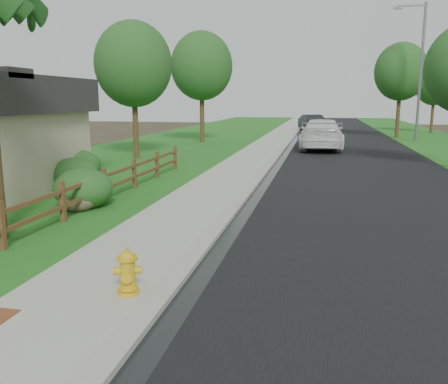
% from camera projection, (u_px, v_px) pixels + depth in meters
% --- Properties ---
extents(ground, '(120.00, 120.00, 0.00)m').
position_uv_depth(ground, '(104.00, 332.00, 6.51)').
color(ground, '#342C1C').
extents(road, '(8.00, 90.00, 0.02)m').
position_uv_depth(road, '(343.00, 138.00, 39.26)').
color(road, black).
rests_on(road, ground).
extents(curb, '(0.40, 90.00, 0.12)m').
position_uv_depth(curb, '(292.00, 137.00, 40.07)').
color(curb, gray).
rests_on(curb, ground).
extents(wet_gutter, '(0.50, 90.00, 0.00)m').
position_uv_depth(wet_gutter, '(296.00, 137.00, 40.01)').
color(wet_gutter, black).
rests_on(wet_gutter, road).
extents(sidewalk, '(2.20, 90.00, 0.10)m').
position_uv_depth(sidewalk, '(277.00, 137.00, 40.33)').
color(sidewalk, '#ABA995').
rests_on(sidewalk, ground).
extents(grass_strip, '(1.60, 90.00, 0.06)m').
position_uv_depth(grass_strip, '(255.00, 136.00, 40.71)').
color(grass_strip, '#22631C').
rests_on(grass_strip, ground).
extents(lawn_near, '(9.00, 90.00, 0.04)m').
position_uv_depth(lawn_near, '(196.00, 136.00, 41.74)').
color(lawn_near, '#22631C').
rests_on(lawn_near, ground).
extents(verge_far, '(6.00, 90.00, 0.04)m').
position_uv_depth(verge_far, '(432.00, 139.00, 37.90)').
color(verge_far, '#22631C').
rests_on(verge_far, ground).
extents(ranch_fence, '(0.12, 16.92, 1.10)m').
position_uv_depth(ranch_fence, '(85.00, 191.00, 13.26)').
color(ranch_fence, '#50331A').
rests_on(ranch_fence, ground).
extents(fire_hydrant, '(0.51, 0.41, 0.77)m').
position_uv_depth(fire_hydrant, '(128.00, 273.00, 7.49)').
color(fire_hydrant, gold).
rests_on(fire_hydrant, sidewalk).
extents(white_suv, '(2.71, 6.61, 1.91)m').
position_uv_depth(white_suv, '(321.00, 134.00, 30.18)').
color(white_suv, white).
rests_on(white_suv, road).
extents(dark_car_mid, '(2.16, 4.64, 1.54)m').
position_uv_depth(dark_car_mid, '(315.00, 126.00, 43.68)').
color(dark_car_mid, black).
rests_on(dark_car_mid, road).
extents(dark_car_far, '(3.42, 5.22, 1.63)m').
position_uv_depth(dark_car_far, '(314.00, 123.00, 48.06)').
color(dark_car_far, black).
rests_on(dark_car_far, road).
extents(streetlight, '(2.30, 0.25, 9.95)m').
position_uv_depth(streetlight, '(419.00, 65.00, 34.39)').
color(streetlight, slate).
rests_on(streetlight, ground).
extents(boulder, '(1.33, 1.17, 0.74)m').
position_uv_depth(boulder, '(77.00, 199.00, 13.41)').
color(boulder, brown).
rests_on(boulder, ground).
extents(shrub_b, '(1.99, 1.99, 1.19)m').
position_uv_depth(shrub_b, '(83.00, 189.00, 13.76)').
color(shrub_b, '#1B4D1D').
rests_on(shrub_b, ground).
extents(shrub_c, '(1.68, 1.68, 1.17)m').
position_uv_depth(shrub_c, '(75.00, 174.00, 16.60)').
color(shrub_c, '#1B4D1D').
rests_on(shrub_c, ground).
extents(shrub_d, '(2.22, 2.22, 1.30)m').
position_uv_depth(shrub_d, '(75.00, 166.00, 18.02)').
color(shrub_d, '#1B4D1D').
rests_on(shrub_d, ground).
extents(tree_near_left, '(4.07, 4.07, 7.21)m').
position_uv_depth(tree_near_left, '(133.00, 64.00, 24.86)').
color(tree_near_left, '#3C2F18').
rests_on(tree_near_left, ground).
extents(tree_mid_left, '(4.46, 4.46, 7.98)m').
position_uv_depth(tree_mid_left, '(202.00, 66.00, 34.10)').
color(tree_mid_left, '#3C2F18').
rests_on(tree_mid_left, ground).
extents(tree_mid_right, '(4.27, 4.27, 7.74)m').
position_uv_depth(tree_mid_right, '(401.00, 72.00, 38.63)').
color(tree_mid_right, '#3C2F18').
rests_on(tree_mid_right, ground).
extents(tree_far_right, '(3.50, 3.50, 6.46)m').
position_uv_depth(tree_far_right, '(435.00, 85.00, 44.06)').
color(tree_far_right, '#3C2F18').
rests_on(tree_far_right, ground).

